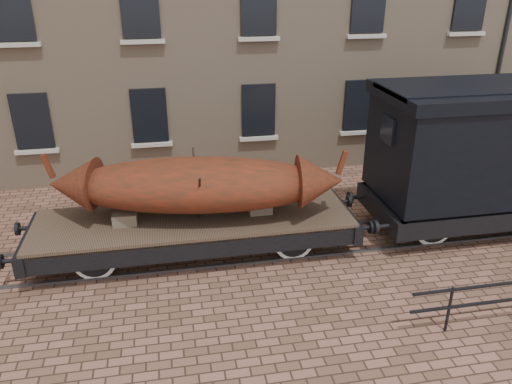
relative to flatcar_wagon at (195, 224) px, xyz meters
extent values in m
plane|color=brown|center=(1.53, 0.00, -0.80)|extent=(90.00, 90.00, 0.00)
cube|color=black|center=(-4.47, 4.96, 1.40)|extent=(1.10, 0.12, 1.70)
cube|color=beige|center=(-4.47, 4.90, 0.45)|extent=(1.30, 0.18, 0.12)
cube|color=black|center=(-0.97, 4.96, 1.40)|extent=(1.10, 0.12, 1.70)
cube|color=beige|center=(-0.97, 4.90, 0.45)|extent=(1.30, 0.18, 0.12)
cube|color=black|center=(2.53, 4.96, 1.40)|extent=(1.10, 0.12, 1.70)
cube|color=beige|center=(2.53, 4.90, 0.45)|extent=(1.30, 0.18, 0.12)
cube|color=black|center=(6.03, 4.96, 1.40)|extent=(1.10, 0.12, 1.70)
cube|color=beige|center=(6.03, 4.90, 0.45)|extent=(1.30, 0.18, 0.12)
cube|color=black|center=(9.53, 4.96, 1.40)|extent=(1.10, 0.12, 1.70)
cube|color=beige|center=(9.53, 4.90, 0.45)|extent=(1.30, 0.18, 0.12)
cube|color=black|center=(-4.47, 4.96, 4.60)|extent=(1.10, 0.12, 1.70)
cube|color=beige|center=(-4.47, 4.90, 3.65)|extent=(1.30, 0.18, 0.12)
cube|color=black|center=(-0.97, 4.96, 4.60)|extent=(1.10, 0.12, 1.70)
cube|color=beige|center=(-0.97, 4.90, 3.65)|extent=(1.30, 0.18, 0.12)
cube|color=black|center=(2.53, 4.96, 4.60)|extent=(1.10, 0.12, 1.70)
cube|color=beige|center=(2.53, 4.90, 3.65)|extent=(1.30, 0.18, 0.12)
cube|color=black|center=(6.03, 4.96, 4.60)|extent=(1.10, 0.12, 1.70)
cube|color=beige|center=(6.03, 4.90, 3.65)|extent=(1.30, 0.18, 0.12)
cube|color=black|center=(9.53, 4.96, 4.60)|extent=(1.10, 0.12, 1.70)
cube|color=beige|center=(9.53, 4.90, 3.65)|extent=(1.30, 0.18, 0.12)
cube|color=#59595E|center=(1.53, -0.72, -0.77)|extent=(30.00, 0.08, 0.06)
cube|color=#59595E|center=(1.53, 0.72, -0.77)|extent=(30.00, 0.08, 0.06)
cylinder|color=black|center=(4.53, -3.80, -0.30)|extent=(0.06, 0.06, 1.00)
cube|color=brown|center=(0.00, 0.00, 0.14)|extent=(7.49, 2.20, 0.12)
cube|color=black|center=(0.00, -1.02, -0.10)|extent=(7.49, 0.16, 0.45)
cube|color=black|center=(0.00, 1.02, -0.10)|extent=(7.49, 0.16, 0.45)
cube|color=black|center=(-3.75, 0.00, -0.10)|extent=(0.22, 2.30, 0.45)
cylinder|color=black|center=(-4.03, -0.75, -0.10)|extent=(0.35, 0.10, 0.10)
cylinder|color=black|center=(-4.20, -0.75, -0.10)|extent=(0.08, 0.32, 0.32)
cylinder|color=black|center=(-4.03, 0.75, -0.10)|extent=(0.35, 0.10, 0.10)
cylinder|color=black|center=(-4.20, 0.75, -0.10)|extent=(0.08, 0.32, 0.32)
cube|color=black|center=(3.75, 0.00, -0.10)|extent=(0.22, 2.30, 0.45)
cylinder|color=black|center=(4.03, -0.75, -0.10)|extent=(0.35, 0.10, 0.10)
cylinder|color=black|center=(4.20, -0.75, -0.10)|extent=(0.08, 0.32, 0.32)
cylinder|color=black|center=(4.03, 0.75, -0.10)|extent=(0.35, 0.10, 0.10)
cylinder|color=black|center=(4.20, 0.75, -0.10)|extent=(0.08, 0.32, 0.32)
cylinder|color=black|center=(-2.30, 0.00, -0.32)|extent=(0.10, 1.90, 0.10)
cylinder|color=white|center=(-2.30, -0.72, -0.32)|extent=(0.96, 0.07, 0.96)
cylinder|color=black|center=(-2.30, -0.72, -0.32)|extent=(0.79, 0.10, 0.79)
cube|color=black|center=(-2.30, -0.84, -0.08)|extent=(0.90, 0.08, 0.10)
cylinder|color=white|center=(-2.30, 0.72, -0.32)|extent=(0.96, 0.07, 0.96)
cylinder|color=black|center=(-2.30, 0.72, -0.32)|extent=(0.79, 0.10, 0.79)
cube|color=black|center=(-2.30, 0.84, -0.08)|extent=(0.90, 0.08, 0.10)
cylinder|color=black|center=(2.30, 0.00, -0.32)|extent=(0.10, 1.90, 0.10)
cylinder|color=white|center=(2.30, -0.72, -0.32)|extent=(0.96, 0.07, 0.96)
cylinder|color=black|center=(2.30, -0.72, -0.32)|extent=(0.79, 0.10, 0.79)
cube|color=black|center=(2.30, -0.84, -0.08)|extent=(0.90, 0.08, 0.10)
cylinder|color=white|center=(2.30, 0.72, -0.32)|extent=(0.96, 0.07, 0.96)
cylinder|color=black|center=(2.30, 0.72, -0.32)|extent=(0.79, 0.10, 0.79)
cube|color=black|center=(2.30, 0.84, -0.08)|extent=(0.90, 0.08, 0.10)
cube|color=black|center=(0.00, 0.00, -0.25)|extent=(4.00, 0.06, 0.06)
cube|color=brown|center=(-1.60, 0.00, 0.34)|extent=(0.55, 0.50, 0.28)
cube|color=brown|center=(1.60, 0.00, 0.34)|extent=(0.55, 0.50, 0.28)
ellipsoid|color=maroon|center=(0.12, 0.00, 1.04)|extent=(6.29, 2.79, 1.21)
cone|color=maroon|center=(-2.73, 0.44, 1.09)|extent=(1.21, 1.30, 1.15)
cube|color=maroon|center=(-3.19, 0.51, 1.54)|extent=(0.26, 0.16, 0.58)
cone|color=maroon|center=(2.96, -0.44, 1.09)|extent=(1.21, 1.30, 1.15)
cube|color=maroon|center=(3.43, -0.51, 1.54)|extent=(0.26, 0.16, 0.58)
cylinder|color=#2C201A|center=(0.12, -0.49, 0.91)|extent=(0.05, 1.04, 1.44)
cylinder|color=#2C201A|center=(0.12, 0.49, 0.91)|extent=(0.05, 1.04, 1.44)
cube|color=black|center=(7.97, 1.18, -0.05)|extent=(6.45, 0.17, 0.48)
cube|color=black|center=(4.75, 0.00, -0.05)|extent=(0.24, 2.58, 0.48)
cylinder|color=black|center=(4.26, -0.86, -0.05)|extent=(0.09, 0.34, 0.34)
cylinder|color=black|center=(4.26, 0.86, -0.05)|extent=(0.09, 0.34, 0.34)
cylinder|color=black|center=(5.93, 0.00, -0.28)|extent=(0.11, 2.04, 0.11)
cylinder|color=white|center=(5.93, -0.72, -0.28)|extent=(1.03, 0.08, 1.03)
cylinder|color=black|center=(5.93, -0.72, -0.28)|extent=(0.85, 0.11, 0.85)
cylinder|color=white|center=(5.93, 0.72, -0.28)|extent=(1.03, 0.08, 1.03)
cylinder|color=black|center=(5.93, 0.72, -0.28)|extent=(0.85, 0.11, 0.85)
cube|color=black|center=(7.97, 0.00, 1.51)|extent=(6.45, 2.58, 2.47)
cube|color=black|center=(4.73, 0.00, 2.10)|extent=(0.09, 0.64, 0.64)
camera|label=1|loc=(-0.52, -10.71, 5.63)|focal=35.00mm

